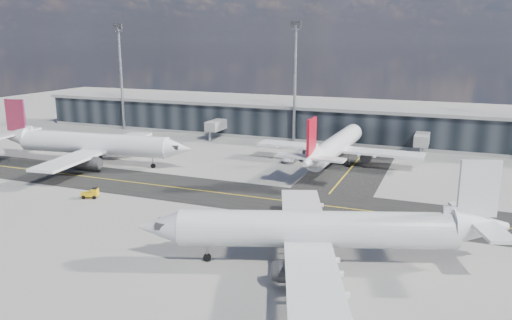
# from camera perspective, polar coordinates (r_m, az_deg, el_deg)

# --- Properties ---
(ground) EXTENTS (300.00, 300.00, 0.00)m
(ground) POSITION_cam_1_polar(r_m,az_deg,el_deg) (79.98, -6.06, -4.47)
(ground) COLOR gray
(ground) RESTS_ON ground
(taxiway_lanes) EXTENTS (180.00, 63.00, 0.03)m
(taxiway_lanes) POSITION_cam_1_polar(r_m,az_deg,el_deg) (87.69, -0.53, -2.76)
(taxiway_lanes) COLOR black
(taxiway_lanes) RESTS_ON ground
(terminal_concourse) EXTENTS (152.00, 19.80, 8.80)m
(terminal_concourse) POSITION_cam_1_polar(r_m,az_deg,el_deg) (128.86, 5.31, 4.33)
(terminal_concourse) COLOR black
(terminal_concourse) RESTS_ON ground
(floodlight_masts) EXTENTS (102.50, 0.70, 28.90)m
(floodlight_masts) POSITION_cam_1_polar(r_m,az_deg,el_deg) (120.92, 4.47, 9.24)
(floodlight_masts) COLOR gray
(floodlight_masts) RESTS_ON ground
(airliner_af) EXTENTS (42.90, 36.67, 12.70)m
(airliner_af) POSITION_cam_1_polar(r_m,az_deg,el_deg) (106.12, -18.29, 1.76)
(airliner_af) COLOR white
(airliner_af) RESTS_ON ground
(airliner_redtail) EXTENTS (34.11, 40.06, 11.89)m
(airliner_redtail) POSITION_cam_1_polar(r_m,az_deg,el_deg) (101.35, 9.07, 1.59)
(airliner_redtail) COLOR white
(airliner_redtail) RESTS_ON ground
(airliner_near) EXTENTS (40.01, 34.55, 12.20)m
(airliner_near) POSITION_cam_1_polar(r_m,az_deg,el_deg) (56.65, 7.51, -7.92)
(airliner_near) COLOR silver
(airliner_near) RESTS_ON ground
(baggage_tug) EXTENTS (2.87, 2.00, 1.64)m
(baggage_tug) POSITION_cam_1_polar(r_m,az_deg,el_deg) (84.01, -18.27, -3.63)
(baggage_tug) COLOR #E1AA0B
(baggage_tug) RESTS_ON ground
(service_van) EXTENTS (3.00, 6.12, 1.67)m
(service_van) POSITION_cam_1_polar(r_m,az_deg,el_deg) (103.92, 4.00, 0.28)
(service_van) COLOR white
(service_van) RESTS_ON ground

